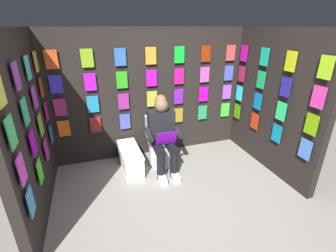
% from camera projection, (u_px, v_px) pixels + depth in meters
% --- Properties ---
extents(ground_plane, '(30.00, 30.00, 0.00)m').
position_uv_depth(ground_plane, '(196.00, 229.00, 2.69)').
color(ground_plane, gray).
extents(display_wall_back, '(3.32, 0.14, 2.12)m').
position_uv_depth(display_wall_back, '(151.00, 95.00, 3.99)').
color(display_wall_back, black).
rests_on(display_wall_back, ground).
extents(display_wall_left, '(0.14, 1.90, 2.12)m').
position_uv_depth(display_wall_left, '(274.00, 102.00, 3.59)').
color(display_wall_left, black).
rests_on(display_wall_left, ground).
extents(display_wall_right, '(0.14, 1.90, 2.12)m').
position_uv_depth(display_wall_right, '(28.00, 130.00, 2.63)').
color(display_wall_right, black).
rests_on(display_wall_right, ground).
extents(toilet, '(0.41, 0.56, 0.77)m').
position_uv_depth(toilet, '(160.00, 144.00, 3.92)').
color(toilet, white).
rests_on(toilet, ground).
extents(person_reading, '(0.54, 0.70, 1.19)m').
position_uv_depth(person_reading, '(163.00, 135.00, 3.61)').
color(person_reading, black).
rests_on(person_reading, ground).
extents(comic_longbox_near, '(0.32, 0.77, 0.36)m').
position_uv_depth(comic_longbox_near, '(130.00, 159.00, 3.78)').
color(comic_longbox_near, white).
rests_on(comic_longbox_near, ground).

